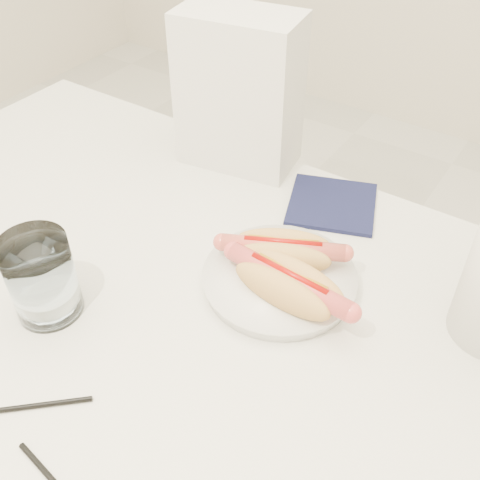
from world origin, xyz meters
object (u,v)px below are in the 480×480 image
Objects in this scene: water_glass at (42,277)px; hotdog_right at (288,284)px; hotdog_left at (282,251)px; napkin_box at (239,92)px; plate at (279,280)px; table at (158,334)px.

hotdog_right is at bearing 35.14° from water_glass.
water_glass is (-0.21, -0.23, 0.02)m from hotdog_left.
napkin_box is at bearing 89.67° from water_glass.
plate is 0.04m from hotdog_left.
hotdog_left is at bearing 47.03° from water_glass.
plate is 0.34m from napkin_box.
hotdog_left is 0.62× the size of napkin_box.
hotdog_right is at bearing -55.43° from napkin_box.
hotdog_right is 0.30m from water_glass.
hotdog_left is (0.11, 0.15, 0.10)m from table.
napkin_box is (-0.10, 0.35, 0.19)m from table.
water_glass is (-0.22, -0.20, 0.05)m from plate.
water_glass is at bearing -141.00° from hotdog_right.
table is 0.41m from napkin_box.
water_glass is (-0.25, -0.18, 0.02)m from hotdog_right.
plate is 1.12× the size of hotdog_right.
water_glass is at bearing -159.14° from hotdog_left.
napkin_box reaches higher than hotdog_right.
hotdog_right is 0.37m from napkin_box.
plate is at bearing -55.69° from napkin_box.
table is 0.18m from plate.
napkin_box reaches higher than water_glass.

